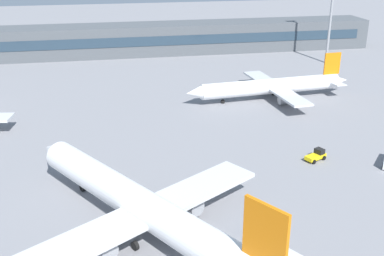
% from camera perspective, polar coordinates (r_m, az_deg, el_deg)
% --- Properties ---
extents(ground_plane, '(400.00, 400.00, 0.00)m').
position_cam_1_polar(ground_plane, '(79.47, -3.65, -2.27)').
color(ground_plane, gray).
extents(terminal_building, '(150.87, 12.13, 9.00)m').
position_cam_1_polar(terminal_building, '(146.34, -7.45, 10.63)').
color(terminal_building, '#4C5156').
rests_on(terminal_building, ground_plane).
extents(airplane_near, '(30.08, 41.15, 11.54)m').
position_cam_1_polar(airplane_near, '(55.94, -6.29, -9.35)').
color(airplane_near, white).
rests_on(airplane_near, ground_plane).
extents(airplane_far, '(38.21, 26.72, 9.44)m').
position_cam_1_polar(airplane_far, '(103.90, 9.50, 5.00)').
color(airplane_far, white).
rests_on(airplane_far, ground_plane).
extents(baggage_tug_yellow, '(3.89, 2.98, 1.75)m').
position_cam_1_polar(baggage_tug_yellow, '(76.86, 14.92, -3.23)').
color(baggage_tug_yellow, yellow).
rests_on(baggage_tug_yellow, ground_plane).
extents(floodlight_tower_west, '(3.20, 0.80, 30.42)m').
position_cam_1_polar(floodlight_tower_west, '(137.73, 16.74, 14.63)').
color(floodlight_tower_west, gray).
rests_on(floodlight_tower_west, ground_plane).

